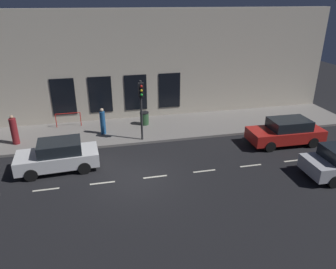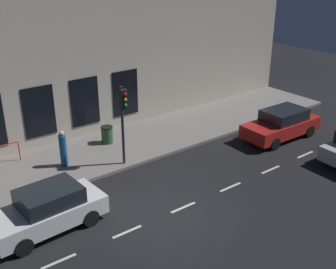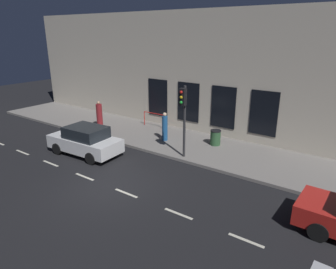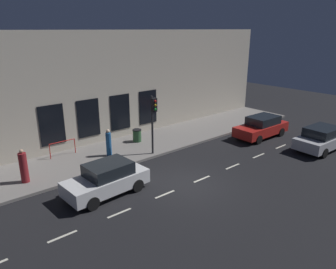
{
  "view_description": "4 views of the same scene",
  "coord_description": "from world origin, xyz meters",
  "px_view_note": "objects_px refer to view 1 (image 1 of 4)",
  "views": [
    {
      "loc": [
        -13.75,
        1.5,
        8.27
      ],
      "look_at": [
        1.48,
        -2.0,
        1.6
      ],
      "focal_mm": 34.34,
      "sensor_mm": 36.0,
      "label": 1
    },
    {
      "loc": [
        -10.85,
        8.03,
        9.19
      ],
      "look_at": [
        2.83,
        -2.4,
        1.79
      ],
      "focal_mm": 45.25,
      "sensor_mm": 36.0,
      "label": 2
    },
    {
      "loc": [
        -8.06,
        -8.82,
        6.34
      ],
      "look_at": [
        2.46,
        -1.39,
        1.97
      ],
      "focal_mm": 32.32,
      "sensor_mm": 36.0,
      "label": 3
    },
    {
      "loc": [
        -10.78,
        10.46,
        7.74
      ],
      "look_at": [
        2.45,
        -0.66,
        2.0
      ],
      "focal_mm": 34.16,
      "sensor_mm": 36.0,
      "label": 4
    }
  ],
  "objects_px": {
    "trash_bin": "(144,118)",
    "pedestrian_1": "(103,122)",
    "parked_car_1": "(286,132)",
    "pedestrian_0": "(14,131)",
    "parked_car_0": "(58,156)",
    "traffic_light": "(141,99)"
  },
  "relations": [
    {
      "from": "pedestrian_0",
      "to": "traffic_light",
      "type": "bearing_deg",
      "value": -31.98
    },
    {
      "from": "parked_car_0",
      "to": "pedestrian_1",
      "type": "relative_size",
      "value": 2.43
    },
    {
      "from": "parked_car_1",
      "to": "pedestrian_0",
      "type": "bearing_deg",
      "value": 79.42
    },
    {
      "from": "parked_car_1",
      "to": "trash_bin",
      "type": "relative_size",
      "value": 5.1
    },
    {
      "from": "traffic_light",
      "to": "trash_bin",
      "type": "distance_m",
      "value": 3.47
    },
    {
      "from": "trash_bin",
      "to": "pedestrian_1",
      "type": "bearing_deg",
      "value": 109.97
    },
    {
      "from": "pedestrian_0",
      "to": "pedestrian_1",
      "type": "bearing_deg",
      "value": -18.45
    },
    {
      "from": "parked_car_0",
      "to": "pedestrian_1",
      "type": "bearing_deg",
      "value": -34.5
    },
    {
      "from": "parked_car_1",
      "to": "pedestrian_0",
      "type": "relative_size",
      "value": 2.5
    },
    {
      "from": "pedestrian_0",
      "to": "pedestrian_1",
      "type": "distance_m",
      "value": 5.22
    },
    {
      "from": "parked_car_0",
      "to": "parked_car_1",
      "type": "xyz_separation_m",
      "value": [
        0.24,
        -13.2,
        0.0
      ]
    },
    {
      "from": "parked_car_0",
      "to": "parked_car_1",
      "type": "distance_m",
      "value": 13.21
    },
    {
      "from": "trash_bin",
      "to": "traffic_light",
      "type": "bearing_deg",
      "value": 168.29
    },
    {
      "from": "pedestrian_0",
      "to": "trash_bin",
      "type": "height_order",
      "value": "pedestrian_0"
    },
    {
      "from": "traffic_light",
      "to": "pedestrian_0",
      "type": "xyz_separation_m",
      "value": [
        1.2,
        7.5,
        -1.79
      ]
    },
    {
      "from": "traffic_light",
      "to": "parked_car_1",
      "type": "relative_size",
      "value": 0.82
    },
    {
      "from": "traffic_light",
      "to": "parked_car_1",
      "type": "xyz_separation_m",
      "value": [
        -2.15,
        -8.47,
        -1.98
      ]
    },
    {
      "from": "parked_car_0",
      "to": "pedestrian_0",
      "type": "height_order",
      "value": "pedestrian_0"
    },
    {
      "from": "pedestrian_0",
      "to": "trash_bin",
      "type": "bearing_deg",
      "value": -12.76
    },
    {
      "from": "pedestrian_1",
      "to": "trash_bin",
      "type": "distance_m",
      "value": 3.05
    },
    {
      "from": "traffic_light",
      "to": "pedestrian_1",
      "type": "height_order",
      "value": "traffic_light"
    },
    {
      "from": "pedestrian_0",
      "to": "pedestrian_1",
      "type": "relative_size",
      "value": 1.05
    }
  ]
}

